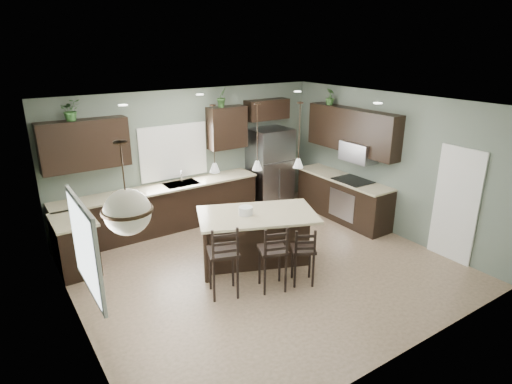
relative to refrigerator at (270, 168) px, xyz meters
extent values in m
plane|color=#9E8466|center=(-1.80, -2.37, -0.93)|extent=(6.00, 6.00, 0.00)
cube|color=white|center=(1.17, -3.92, 0.09)|extent=(0.04, 0.82, 2.04)
cube|color=white|center=(-2.20, 0.37, 0.62)|extent=(1.35, 0.02, 1.00)
cube|color=white|center=(-4.79, -3.17, 0.62)|extent=(0.02, 1.10, 1.00)
cube|color=black|center=(-4.50, -0.67, -0.48)|extent=(0.60, 0.90, 0.90)
cube|color=beige|center=(-4.48, -0.67, -0.01)|extent=(0.66, 0.96, 0.04)
cube|color=black|center=(-2.65, 0.08, -0.48)|extent=(4.20, 0.60, 0.90)
cube|color=beige|center=(-2.65, 0.06, -0.01)|extent=(4.20, 0.66, 0.04)
cube|color=gray|center=(-2.20, 0.06, 0.01)|extent=(0.70, 0.45, 0.01)
cylinder|color=silver|center=(-2.20, 0.03, 0.16)|extent=(0.02, 0.02, 0.28)
cube|color=black|center=(-3.95, 0.21, 1.02)|extent=(1.55, 0.34, 0.90)
cube|color=black|center=(-1.00, 0.21, 1.02)|extent=(0.85, 0.34, 0.90)
cube|color=black|center=(0.05, 0.21, 1.32)|extent=(1.05, 0.34, 0.45)
cube|color=black|center=(0.90, -1.49, -0.48)|extent=(0.60, 2.35, 0.90)
cube|color=beige|center=(0.88, -1.49, -0.01)|extent=(0.66, 2.35, 0.04)
cube|color=black|center=(0.88, -1.77, 0.02)|extent=(0.58, 0.75, 0.02)
cube|color=gray|center=(0.59, -1.77, -0.48)|extent=(0.01, 0.72, 0.60)
cube|color=black|center=(1.03, -1.49, 1.02)|extent=(0.34, 2.35, 0.90)
cube|color=gray|center=(0.98, -1.77, 0.62)|extent=(0.40, 0.75, 0.40)
cube|color=gray|center=(0.00, 0.00, 0.00)|extent=(0.90, 0.74, 1.85)
cube|color=black|center=(-1.79, -2.14, -0.46)|extent=(2.28, 1.81, 0.92)
cylinder|color=silver|center=(-1.98, -2.06, 0.07)|extent=(0.24, 0.24, 0.14)
cube|color=black|center=(-2.79, -2.71, -0.33)|extent=(0.56, 0.56, 1.19)
cube|color=black|center=(-2.07, -2.99, -0.37)|extent=(0.53, 0.53, 1.11)
cube|color=black|center=(-1.57, -3.12, -0.43)|extent=(0.50, 0.50, 0.99)
imported|color=#2A5425|center=(-4.11, 0.18, 1.66)|extent=(0.34, 0.30, 0.38)
imported|color=#2E5224|center=(-1.13, 0.18, 1.68)|extent=(0.28, 0.26, 0.42)
imported|color=#2B4E22|center=(1.00, -0.81, 1.65)|extent=(0.25, 0.25, 0.35)
plane|color=#5C695C|center=(-1.80, 0.38, 0.48)|extent=(6.00, 0.00, 6.00)
plane|color=#5C695C|center=(-1.80, -5.12, 0.48)|extent=(6.00, 0.00, 6.00)
plane|color=#5C695C|center=(-4.80, -2.37, 0.48)|extent=(0.00, 5.50, 5.50)
plane|color=#5C695C|center=(1.20, -2.37, 0.48)|extent=(0.00, 5.50, 5.50)
plane|color=white|center=(-1.80, -2.37, 1.87)|extent=(6.00, 6.00, 0.00)
camera|label=1|loc=(-5.56, -7.76, 2.77)|focal=30.00mm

